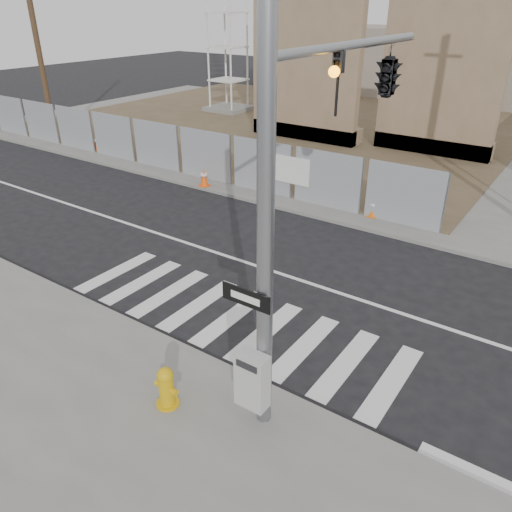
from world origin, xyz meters
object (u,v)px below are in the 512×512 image
Objects in this scene: fire_hydrant at (166,387)px; signal_pole at (352,126)px; traffic_cone_d at (374,207)px; traffic_cone_c at (204,177)px; traffic_cone_b at (130,151)px; traffic_cone_a at (97,143)px.

signal_pole is at bearing 67.75° from fire_hydrant.
traffic_cone_d is (-0.49, 10.63, -0.07)m from fire_hydrant.
traffic_cone_c is at bearing 129.59° from fire_hydrant.
traffic_cone_d is (12.15, -0.13, -0.04)m from traffic_cone_b.
traffic_cone_a is 7.90m from traffic_cone_c.
traffic_cone_b is 12.15m from traffic_cone_d.
traffic_cone_d is at bearing 7.25° from traffic_cone_c.
traffic_cone_d is at bearing -0.82° from traffic_cone_a.
traffic_cone_c is at bearing -7.86° from traffic_cone_a.
traffic_cone_c is (5.32, -0.99, -0.01)m from traffic_cone_b.
traffic_cone_c is at bearing 145.00° from signal_pole.
fire_hydrant reaches higher than traffic_cone_c.
signal_pole reaches higher than traffic_cone_b.
fire_hydrant is at bearing -40.40° from traffic_cone_b.
signal_pole is 9.13× the size of traffic_cone_b.
signal_pole reaches higher than traffic_cone_d.
fire_hydrant is 1.19× the size of traffic_cone_d.
traffic_cone_b is at bearing 142.32° from fire_hydrant.
fire_hydrant is (-1.63, -3.49, -4.25)m from signal_pole.
signal_pole is 10.10× the size of traffic_cone_d.
signal_pole is 9.46× the size of traffic_cone_c.
traffic_cone_a is at bearing 147.13° from fire_hydrant.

